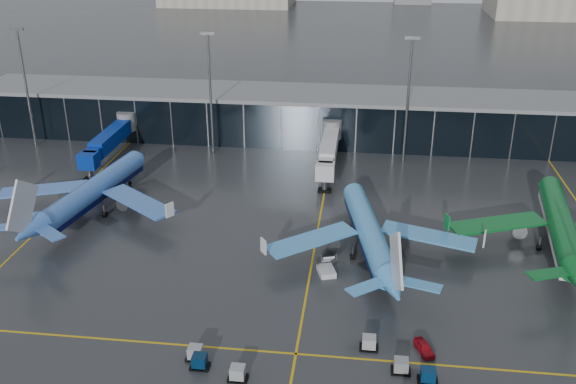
# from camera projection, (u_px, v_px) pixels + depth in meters

# --- Properties ---
(ground) EXTENTS (600.00, 600.00, 0.00)m
(ground) POSITION_uv_depth(u_px,v_px,m) (237.00, 281.00, 89.76)
(ground) COLOR #282B2D
(ground) RESTS_ON ground
(terminal_pier) EXTENTS (142.00, 17.00, 10.70)m
(terminal_pier) POSITION_uv_depth(u_px,v_px,m) (290.00, 115.00, 143.85)
(terminal_pier) COLOR black
(terminal_pier) RESTS_ON ground
(jet_bridges) EXTENTS (94.00, 27.50, 7.20)m
(jet_bridges) POSITION_uv_depth(u_px,v_px,m) (109.00, 140.00, 130.86)
(jet_bridges) COLOR #595B60
(jet_bridges) RESTS_ON ground
(flood_masts) EXTENTS (203.00, 0.50, 25.50)m
(flood_masts) POSITION_uv_depth(u_px,v_px,m) (307.00, 93.00, 129.00)
(flood_masts) COLOR #595B60
(flood_masts) RESTS_ON ground
(taxi_lines) EXTENTS (220.00, 120.00, 0.02)m
(taxi_lines) POSITION_uv_depth(u_px,v_px,m) (314.00, 249.00, 98.27)
(taxi_lines) COLOR gold
(taxi_lines) RESTS_ON ground
(airliner_arkefly) EXTENTS (40.63, 44.64, 12.18)m
(airliner_arkefly) POSITION_uv_depth(u_px,v_px,m) (93.00, 177.00, 108.46)
(airliner_arkefly) COLOR #3E72CD
(airliner_arkefly) RESTS_ON ground
(airliner_klm_near) EXTENTS (39.90, 43.56, 11.65)m
(airliner_klm_near) POSITION_uv_depth(u_px,v_px,m) (369.00, 218.00, 94.87)
(airliner_klm_near) COLOR #4296DB
(airliner_klm_near) RESTS_ON ground
(airliner_aer_lingus) EXTENTS (39.91, 44.11, 12.27)m
(airliner_aer_lingus) POSITION_uv_depth(u_px,v_px,m) (563.00, 210.00, 96.57)
(airliner_aer_lingus) COLOR #0B6326
(airliner_aer_lingus) RESTS_ON ground
(baggage_carts) EXTENTS (28.54, 16.06, 1.70)m
(baggage_carts) POSITION_uv_depth(u_px,v_px,m) (319.00, 375.00, 70.54)
(baggage_carts) COLOR black
(baggage_carts) RESTS_ON ground
(mobile_airstair) EXTENTS (3.07, 3.72, 3.45)m
(mobile_airstair) POSITION_uv_depth(u_px,v_px,m) (326.00, 269.00, 91.23)
(mobile_airstair) COLOR silver
(mobile_airstair) RESTS_ON ground
(service_van_red) EXTENTS (2.70, 3.97, 1.26)m
(service_van_red) POSITION_uv_depth(u_px,v_px,m) (424.00, 348.00, 75.10)
(service_van_red) COLOR #A00C17
(service_van_red) RESTS_ON ground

